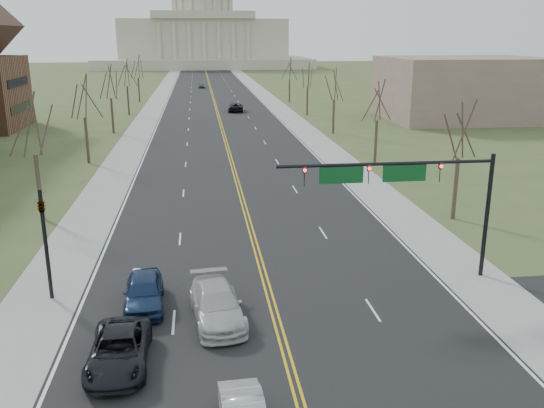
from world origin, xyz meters
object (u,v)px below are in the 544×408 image
object	(u,v)px
signal_left	(44,232)
car_sb_outer_second	(144,292)
car_far_nb	(236,107)
signal_mast	(403,182)
car_far_sb	(202,85)
car_sb_outer_lead	(119,350)
car_sb_inner_second	(217,304)

from	to	relation	value
signal_left	car_sb_outer_second	bearing A→B (deg)	-18.02
car_sb_outer_second	car_far_nb	world-z (taller)	car_sb_outer_second
signal_mast	car_far_sb	xyz separation A→B (m)	(-9.75, 127.26, -5.05)
car_sb_outer_lead	car_far_sb	xyz separation A→B (m)	(4.80, 134.37, -0.03)
car_sb_outer_second	car_far_sb	world-z (taller)	car_sb_outer_second
car_far_nb	car_far_sb	xyz separation A→B (m)	(-5.74, 50.41, -0.10)
signal_mast	car_sb_outer_second	world-z (taller)	signal_mast
car_sb_outer_lead	car_sb_outer_second	xyz separation A→B (m)	(0.57, 5.50, 0.09)
signal_mast	car_far_nb	size ratio (longest dim) A/B	2.13
signal_mast	car_sb_outer_second	xyz separation A→B (m)	(-13.98, -1.62, -4.93)
car_far_sb	car_sb_outer_second	bearing A→B (deg)	-91.37
car_sb_outer_lead	car_far_sb	world-z (taller)	car_sb_outer_lead
signal_left	car_far_sb	xyz separation A→B (m)	(9.19, 127.26, -3.01)
car_far_nb	car_far_sb	bearing A→B (deg)	-78.56
car_sb_inner_second	car_far_sb	size ratio (longest dim) A/B	1.39
signal_mast	signal_left	distance (m)	19.06
signal_left	car_sb_inner_second	size ratio (longest dim) A/B	1.06
signal_left	car_sb_outer_second	size ratio (longest dim) A/B	1.24
car_sb_outer_lead	car_sb_inner_second	bearing A→B (deg)	39.95
car_sb_inner_second	car_far_sb	bearing A→B (deg)	83.07
signal_mast	car_far_sb	distance (m)	127.73
signal_mast	car_sb_outer_second	size ratio (longest dim) A/B	2.51
signal_left	car_sb_outer_lead	world-z (taller)	signal_left
car_sb_outer_lead	signal_mast	bearing A→B (deg)	25.72
car_sb_outer_second	car_far_sb	distance (m)	128.94
signal_left	car_sb_outer_lead	xyz separation A→B (m)	(4.40, -7.12, -2.97)
signal_left	car_sb_inner_second	bearing A→B (deg)	-22.37
signal_mast	car_sb_outer_lead	distance (m)	16.96
car_sb_inner_second	car_sb_outer_second	bearing A→B (deg)	145.44
car_far_nb	car_far_sb	world-z (taller)	car_far_nb
signal_mast	car_far_sb	size ratio (longest dim) A/B	2.97
car_sb_inner_second	car_sb_outer_second	world-z (taller)	same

